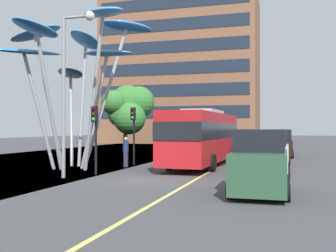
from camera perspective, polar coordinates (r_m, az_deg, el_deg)
The scene contains 16 objects.
ground at distance 18.60m, azimuth -5.75°, elevation -7.76°, with size 120.00×240.00×0.10m.
red_bus at distance 25.21m, azimuth 5.06°, elevation -1.32°, with size 3.03×11.57×3.51m.
leaf_sculpture at distance 24.95m, azimuth -12.84°, elevation 10.63°, with size 9.89×9.47×9.11m.
traffic_light_kerb_near at distance 20.48m, azimuth -10.39°, elevation 0.12°, with size 0.28×0.42×3.47m.
traffic_light_kerb_far at distance 25.62m, azimuth -4.97°, elevation 0.37°, with size 0.28×0.42×3.69m.
traffic_light_island_mid at distance 31.14m, azimuth -0.75°, elevation 0.38°, with size 0.28×0.42×3.79m.
traffic_light_opposite at distance 35.13m, azimuth 2.06°, elevation -0.32°, with size 0.28×0.42×3.25m.
car_parked_near at distance 14.73m, azimuth 13.03°, elevation -5.28°, with size 2.04×4.26×2.32m.
car_parked_mid at distance 20.59m, azimuth 14.12°, elevation -3.97°, with size 2.06×4.23×2.23m.
car_parked_far at distance 27.70m, azimuth 15.02°, elevation -3.28°, with size 1.93×4.33×1.96m.
car_side_street at distance 33.96m, azimuth 15.79°, elevation -2.53°, with size 1.99×3.92×2.26m.
car_far_side at distance 40.77m, azimuth 15.89°, elevation -2.15°, with size 2.07×3.92×2.26m.
street_lamp at distance 19.63m, azimuth -13.75°, elevation 7.36°, with size 1.70×0.44×7.84m.
tree_pavement_near at distance 39.68m, azimuth -5.68°, elevation 2.63°, with size 4.65×4.74×6.69m.
pedestrian at distance 24.48m, azimuth -6.05°, elevation -3.70°, with size 0.34×0.34×1.82m.
backdrop_building at distance 65.39m, azimuth 1.84°, elevation 7.67°, with size 24.43×11.19×22.90m.
Camera 1 is at (6.28, -17.09, 2.36)m, focal length 42.71 mm.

